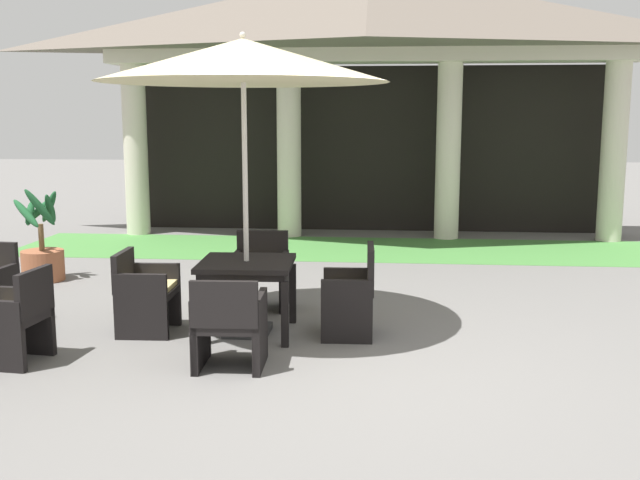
# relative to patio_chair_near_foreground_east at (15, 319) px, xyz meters

# --- Properties ---
(ground_plane) EXTENTS (60.00, 60.00, 0.00)m
(ground_plane) POSITION_rel_patio_chair_near_foreground_east_xyz_m (2.91, 0.16, -0.40)
(ground_plane) COLOR slate
(background_pavilion) EXTENTS (9.69, 2.92, 4.66)m
(background_pavilion) POSITION_rel_patio_chair_near_foreground_east_xyz_m (2.91, 7.34, 3.20)
(background_pavilion) COLOR beige
(background_pavilion) RESTS_ON ground
(lawn_strip) EXTENTS (11.49, 2.31, 0.01)m
(lawn_strip) POSITION_rel_patio_chair_near_foreground_east_xyz_m (2.91, 6.00, -0.39)
(lawn_strip) COLOR #47843D
(lawn_strip) RESTS_ON ground
(patio_chair_near_foreground_east) EXTENTS (0.58, 0.59, 0.85)m
(patio_chair_near_foreground_east) POSITION_rel_patio_chair_near_foreground_east_xyz_m (0.00, 0.00, 0.00)
(patio_chair_near_foreground_east) COLOR black
(patio_chair_near_foreground_east) RESTS_ON ground
(patio_table_mid_left) EXTENTS (0.95, 0.95, 0.75)m
(patio_table_mid_left) POSITION_rel_patio_chair_near_foreground_east_xyz_m (1.88, 1.07, 0.25)
(patio_table_mid_left) COLOR black
(patio_table_mid_left) RESTS_ON ground
(patio_umbrella_mid_left) EXTENTS (2.80, 2.80, 2.96)m
(patio_umbrella_mid_left) POSITION_rel_patio_chair_near_foreground_east_xyz_m (1.88, 1.07, 2.28)
(patio_umbrella_mid_left) COLOR #2D2D2D
(patio_umbrella_mid_left) RESTS_ON ground
(patio_chair_mid_left_east) EXTENTS (0.53, 0.64, 0.91)m
(patio_chair_mid_left_east) POSITION_rel_patio_chair_near_foreground_east_xyz_m (2.92, 1.11, 0.02)
(patio_chair_mid_left_east) COLOR black
(patio_chair_mid_left_east) RESTS_ON ground
(patio_chair_mid_left_west) EXTENTS (0.56, 0.61, 0.83)m
(patio_chair_mid_left_west) POSITION_rel_patio_chair_near_foreground_east_xyz_m (0.84, 1.03, 0.01)
(patio_chair_mid_left_west) COLOR black
(patio_chair_mid_left_west) RESTS_ON ground
(patio_chair_mid_left_south) EXTENTS (0.61, 0.60, 0.83)m
(patio_chair_mid_left_south) POSITION_rel_patio_chair_near_foreground_east_xyz_m (1.92, 0.02, -0.01)
(patio_chair_mid_left_south) COLOR black
(patio_chair_mid_left_south) RESTS_ON ground
(patio_chair_mid_left_north) EXTENTS (0.63, 0.57, 0.86)m
(patio_chair_mid_left_north) POSITION_rel_patio_chair_near_foreground_east_xyz_m (1.84, 2.11, 0.00)
(patio_chair_mid_left_north) COLOR black
(patio_chair_mid_left_north) RESTS_ON ground
(potted_palm_left_edge) EXTENTS (0.62, 0.65, 1.27)m
(potted_palm_left_edge) POSITION_rel_patio_chair_near_foreground_east_xyz_m (-1.29, 3.24, -0.05)
(potted_palm_left_edge) COLOR #995638
(potted_palm_left_edge) RESTS_ON ground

